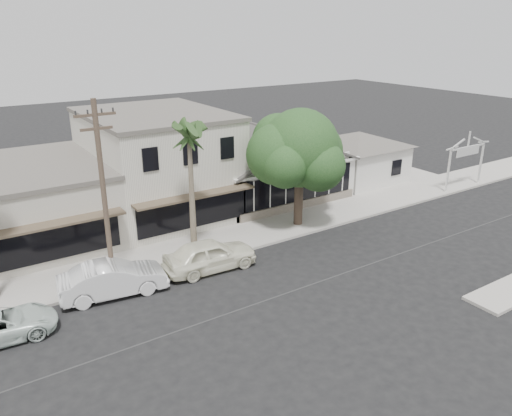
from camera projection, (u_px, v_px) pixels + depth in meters
ground at (326, 280)px, 24.81m from camera, size 140.00×140.00×0.00m
sidewalk_north at (123, 267)px, 25.92m from camera, size 90.00×3.50×0.15m
corner_shop at (266, 161)px, 36.25m from camera, size 10.40×8.60×5.10m
side_cottage at (357, 162)px, 40.12m from camera, size 6.00×6.00×3.00m
arch_sign at (468, 149)px, 37.38m from camera, size 4.12×0.12×3.95m
row_building_near at (157, 165)px, 32.70m from camera, size 8.00×10.00×6.50m
row_building_midnear at (11, 208)px, 28.44m from camera, size 10.00×10.00×4.20m
utility_pole at (104, 192)px, 22.56m from camera, size 1.80×0.24×9.00m
car_0 at (210, 255)px, 25.58m from camera, size 4.95×2.24×1.65m
car_1 at (113, 279)px, 23.17m from camera, size 5.10×2.36×1.62m
shade_tree at (297, 150)px, 29.93m from camera, size 6.65×6.01×7.38m
palm_east at (189, 135)px, 25.02m from camera, size 3.25×3.25×7.88m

